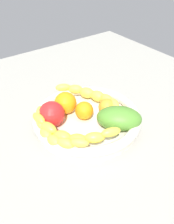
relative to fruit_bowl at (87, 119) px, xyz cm
name	(u,v)px	position (x,y,z in cm)	size (l,w,h in cm)	color
kitchen_counter	(87,129)	(0.00, 0.00, -3.89)	(120.00, 120.00, 3.00)	#98978E
fruit_bowl	(87,119)	(0.00, 0.00, 0.00)	(31.17, 31.17, 4.64)	beige
banana_draped_left	(91,95)	(-6.56, -7.03, 2.25)	(12.27, 21.82, 4.36)	yellow
banana_draped_right	(71,134)	(8.77, 5.20, 2.64)	(16.20, 20.09, 4.97)	yellow
banana_arching_top	(53,133)	(12.43, 2.18, 2.57)	(7.83, 21.33, 4.86)	yellow
orange_front	(107,107)	(-6.59, 1.03, 2.05)	(5.12, 5.12, 5.12)	orange
orange_mid_left	(84,111)	(0.18, -1.36, 2.17)	(5.37, 5.37, 5.37)	orange
orange_mid_right	(65,103)	(2.78, -7.08, 2.82)	(6.66, 6.66, 6.66)	orange
tomato_red	(52,114)	(9.06, -4.23, 3.17)	(7.37, 7.37, 7.37)	red
mango_green	(119,118)	(-5.32, 7.69, 2.64)	(12.43, 8.14, 6.31)	#4E8A2E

